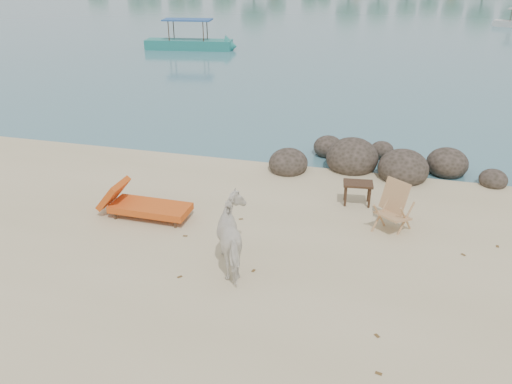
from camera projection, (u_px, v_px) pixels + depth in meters
boulders at (374, 163)px, 13.99m from camera, size 6.31×2.89×1.11m
cow at (236, 238)px, 9.40m from camera, size 1.36×1.71×1.32m
side_table at (357, 195)px, 11.97m from camera, size 0.74×0.52×0.56m
lounge_chair at (150, 205)px, 11.35m from camera, size 2.29×0.83×0.68m
deck_chair at (393, 210)px, 10.72m from camera, size 0.97×0.98×1.04m
boat_near at (188, 24)px, 31.76m from camera, size 6.37×2.27×3.04m
dead_leaves at (306, 272)px, 9.53m from camera, size 6.52×5.21×0.00m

